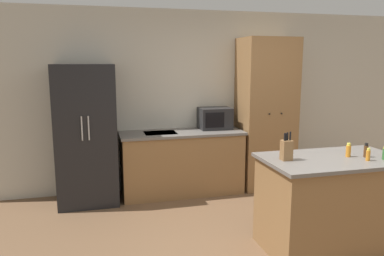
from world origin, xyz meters
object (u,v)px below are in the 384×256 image
object	(u,v)px
microwave	(215,118)
spice_bottle_short_red	(368,155)
refrigerator	(86,135)
spice_bottle_tall_dark	(348,150)
spice_bottle_amber_oil	(366,151)
knife_block	(286,150)
pantry_cabinet	(266,114)

from	to	relation	value
microwave	spice_bottle_short_red	size ratio (longest dim) A/B	3.79
refrigerator	spice_bottle_short_red	size ratio (longest dim) A/B	15.08
spice_bottle_tall_dark	spice_bottle_amber_oil	size ratio (longest dim) A/B	0.98
knife_block	spice_bottle_short_red	distance (m)	0.77
refrigerator	pantry_cabinet	world-z (taller)	pantry_cabinet
spice_bottle_amber_oil	pantry_cabinet	bearing A→B (deg)	92.99
spice_bottle_tall_dark	spice_bottle_short_red	xyz separation A→B (m)	(0.08, -0.18, -0.01)
microwave	spice_bottle_amber_oil	size ratio (longest dim) A/B	3.29
knife_block	spice_bottle_tall_dark	bearing A→B (deg)	-3.48
spice_bottle_short_red	refrigerator	bearing A→B (deg)	140.96
spice_bottle_amber_oil	knife_block	bearing A→B (deg)	173.39
pantry_cabinet	microwave	world-z (taller)	pantry_cabinet
refrigerator	knife_block	bearing A→B (deg)	-45.47
pantry_cabinet	spice_bottle_tall_dark	world-z (taller)	pantry_cabinet
spice_bottle_short_red	spice_bottle_amber_oil	size ratio (longest dim) A/B	0.87
microwave	knife_block	world-z (taller)	knife_block
knife_block	spice_bottle_short_red	xyz separation A→B (m)	(0.74, -0.21, -0.05)
spice_bottle_tall_dark	spice_bottle_short_red	bearing A→B (deg)	-64.17
microwave	spice_bottle_tall_dark	distance (m)	2.19
pantry_cabinet	knife_block	size ratio (longest dim) A/B	8.00
spice_bottle_tall_dark	spice_bottle_short_red	world-z (taller)	spice_bottle_tall_dark
pantry_cabinet	refrigerator	bearing A→B (deg)	-179.37
spice_bottle_tall_dark	spice_bottle_amber_oil	bearing A→B (deg)	-18.96
spice_bottle_tall_dark	spice_bottle_amber_oil	world-z (taller)	spice_bottle_amber_oil
pantry_cabinet	spice_bottle_tall_dark	distance (m)	1.97
pantry_cabinet	knife_block	xyz separation A→B (m)	(-0.71, -1.93, -0.06)
spice_bottle_short_red	pantry_cabinet	bearing A→B (deg)	90.86
spice_bottle_short_red	spice_bottle_amber_oil	bearing A→B (deg)	58.78
knife_block	spice_bottle_amber_oil	world-z (taller)	knife_block
microwave	knife_block	xyz separation A→B (m)	(0.05, -2.04, -0.01)
microwave	knife_block	bearing A→B (deg)	-88.66
refrigerator	pantry_cabinet	size ratio (longest dim) A/B	0.83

